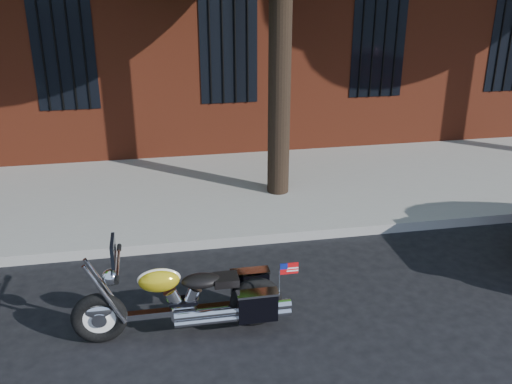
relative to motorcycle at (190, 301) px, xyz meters
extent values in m
plane|color=black|center=(1.26, 0.60, -0.40)|extent=(120.00, 120.00, 0.00)
cube|color=gray|center=(1.26, 1.98, -0.33)|extent=(40.00, 0.16, 0.15)
cube|color=gray|center=(1.26, 3.86, -0.33)|extent=(40.00, 3.60, 0.15)
cube|color=black|center=(1.26, 5.71, 1.80)|extent=(1.10, 0.14, 2.00)
cylinder|color=black|center=(1.26, 5.63, 1.80)|extent=(0.04, 0.04, 2.00)
cylinder|color=black|center=(1.76, 3.50, 2.10)|extent=(0.36, 0.36, 5.00)
torus|color=black|center=(-0.96, 0.01, -0.10)|extent=(0.59, 0.13, 0.59)
torus|color=black|center=(0.72, 0.00, -0.10)|extent=(0.59, 0.13, 0.59)
cylinder|color=white|center=(-0.96, 0.01, -0.10)|extent=(0.44, 0.05, 0.44)
cylinder|color=white|center=(0.72, 0.00, -0.10)|extent=(0.44, 0.05, 0.44)
ellipsoid|color=white|center=(-0.96, 0.01, -0.02)|extent=(0.31, 0.11, 0.17)
ellipsoid|color=gold|center=(0.72, 0.00, 0.00)|extent=(0.31, 0.12, 0.17)
cube|color=white|center=(-0.12, 0.01, -0.12)|extent=(1.32, 0.09, 0.07)
cylinder|color=white|center=(-0.08, 0.00, -0.14)|extent=(0.28, 0.16, 0.28)
cylinder|color=white|center=(0.37, -0.15, -0.13)|extent=(1.10, 0.08, 0.08)
ellipsoid|color=gold|center=(-0.31, 0.01, 0.28)|extent=(0.44, 0.25, 0.25)
ellipsoid|color=black|center=(0.13, 0.00, 0.23)|extent=(0.43, 0.25, 0.14)
cube|color=black|center=(0.69, 0.23, -0.01)|extent=(0.42, 0.14, 0.34)
cube|color=black|center=(0.69, -0.23, -0.01)|extent=(0.42, 0.14, 0.34)
cylinder|color=white|center=(-0.71, 0.01, 0.53)|extent=(0.03, 0.69, 0.03)
sphere|color=white|center=(-0.80, 0.01, 0.37)|extent=(0.18, 0.18, 0.18)
cube|color=black|center=(-0.75, 0.01, 0.67)|extent=(0.04, 0.35, 0.25)
cube|color=red|center=(1.02, -0.26, 0.43)|extent=(0.19, 0.01, 0.12)
camera|label=1|loc=(-0.27, -5.26, 3.39)|focal=40.00mm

